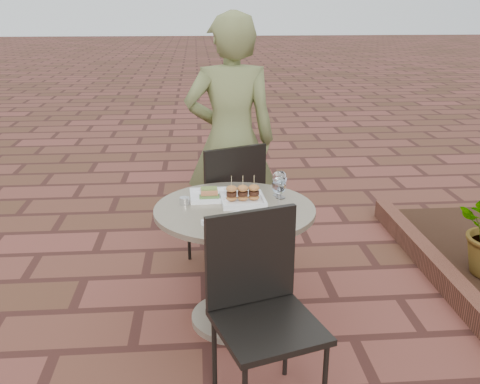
{
  "coord_description": "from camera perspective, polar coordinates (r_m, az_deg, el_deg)",
  "views": [
    {
      "loc": [
        -0.02,
        -2.53,
        1.81
      ],
      "look_at": [
        0.2,
        0.24,
        0.82
      ],
      "focal_mm": 40.0,
      "sensor_mm": 36.0,
      "label": 1
    }
  ],
  "objects": [
    {
      "name": "chair_far",
      "position": [
        3.65,
        -1.22,
        -0.6
      ],
      "size": [
        0.57,
        0.57,
        0.93
      ],
      "rotation": [
        0.0,
        0.0,
        3.53
      ],
      "color": "black",
      "rests_on": "ground"
    },
    {
      "name": "wine_glass_right",
      "position": [
        2.92,
        4.18,
        0.57
      ],
      "size": [
        0.08,
        0.08,
        0.19
      ],
      "color": "white",
      "rests_on": "cafe_table"
    },
    {
      "name": "diner",
      "position": [
        3.8,
        -0.98,
        5.44
      ],
      "size": [
        0.65,
        0.43,
        1.77
      ],
      "primitive_type": "imported",
      "rotation": [
        0.0,
        0.0,
        3.16
      ],
      "color": "olive",
      "rests_on": "ground"
    },
    {
      "name": "chair_near",
      "position": [
        2.47,
        2.13,
        -11.1
      ],
      "size": [
        0.55,
        0.55,
        0.93
      ],
      "rotation": [
        0.0,
        0.0,
        0.3
      ],
      "color": "black",
      "rests_on": "ground"
    },
    {
      "name": "cutlery_set",
      "position": [
        2.88,
        4.34,
        -2.4
      ],
      "size": [
        0.09,
        0.2,
        0.0
      ],
      "primitive_type": null,
      "rotation": [
        0.0,
        0.0,
        0.02
      ],
      "color": "silver",
      "rests_on": "cafe_table"
    },
    {
      "name": "plate_salmon",
      "position": [
        3.13,
        -3.3,
        -0.31
      ],
      "size": [
        0.23,
        0.23,
        0.06
      ],
      "rotation": [
        0.0,
        0.0,
        0.04
      ],
      "color": "white",
      "rests_on": "cafe_table"
    },
    {
      "name": "cafe_table",
      "position": [
        3.08,
        -0.56,
        -5.92
      ],
      "size": [
        0.9,
        0.9,
        0.73
      ],
      "color": "gray",
      "rests_on": "ground"
    },
    {
      "name": "ground",
      "position": [
        3.11,
        -3.47,
        -15.99
      ],
      "size": [
        60.0,
        60.0,
        0.0
      ],
      "primitive_type": "plane",
      "color": "brown",
      "rests_on": "ground"
    },
    {
      "name": "plate_tuna",
      "position": [
        2.71,
        -0.76,
        -3.5
      ],
      "size": [
        0.33,
        0.33,
        0.03
      ],
      "rotation": [
        0.0,
        0.0,
        0.53
      ],
      "color": "white",
      "rests_on": "cafe_table"
    },
    {
      "name": "plate_sliders",
      "position": [
        3.04,
        0.3,
        -0.47
      ],
      "size": [
        0.26,
        0.26,
        0.16
      ],
      "rotation": [
        0.0,
        0.0,
        0.05
      ],
      "color": "white",
      "rests_on": "cafe_table"
    },
    {
      "name": "wine_glass_far",
      "position": [
        3.1,
        4.39,
        1.4
      ],
      "size": [
        0.07,
        0.07,
        0.16
      ],
      "color": "white",
      "rests_on": "cafe_table"
    },
    {
      "name": "wine_glass_mid",
      "position": [
        3.14,
        4.05,
        1.47
      ],
      "size": [
        0.06,
        0.06,
        0.15
      ],
      "color": "white",
      "rests_on": "cafe_table"
    },
    {
      "name": "steel_ramekin",
      "position": [
        3.03,
        -5.94,
        -0.95
      ],
      "size": [
        0.07,
        0.07,
        0.04
      ],
      "primitive_type": "cylinder",
      "rotation": [
        0.0,
        0.0,
        -0.29
      ],
      "color": "silver",
      "rests_on": "cafe_table"
    },
    {
      "name": "planter_curb",
      "position": [
        3.7,
        22.44,
        -10.03
      ],
      "size": [
        0.12,
        3.0,
        0.15
      ],
      "primitive_type": "cube",
      "color": "brown",
      "rests_on": "ground"
    }
  ]
}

